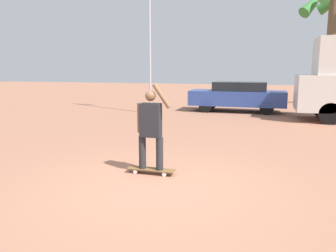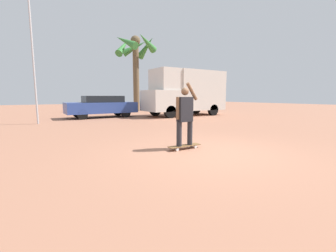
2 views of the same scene
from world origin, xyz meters
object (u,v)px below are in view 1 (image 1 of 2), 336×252
object	(u,v)px
person_skateboarder	(151,126)
flagpole	(151,11)
skateboard	(151,170)
palm_tree_near_van	(335,6)
parked_car_blue	(238,96)

from	to	relation	value
person_skateboarder	flagpole	size ratio (longest dim) A/B	0.21
person_skateboarder	skateboard	bearing A→B (deg)	0.00
palm_tree_near_van	parked_car_blue	bearing A→B (deg)	-134.15
person_skateboarder	palm_tree_near_van	size ratio (longest dim) A/B	0.24
skateboard	flagpole	distance (m)	10.01
person_skateboarder	palm_tree_near_van	xyz separation A→B (m)	(5.46, 15.13, 4.52)
skateboard	palm_tree_near_van	world-z (taller)	palm_tree_near_van
person_skateboarder	parked_car_blue	xyz separation A→B (m)	(0.74, 10.27, -0.20)
person_skateboarder	parked_car_blue	bearing A→B (deg)	85.86
person_skateboarder	parked_car_blue	distance (m)	10.30
skateboard	palm_tree_near_van	xyz separation A→B (m)	(5.46, 15.13, 5.40)
palm_tree_near_van	flagpole	bearing A→B (deg)	-141.59
flagpole	skateboard	bearing A→B (deg)	-70.42
skateboard	flagpole	size ratio (longest dim) A/B	0.12
flagpole	parked_car_blue	bearing A→B (deg)	26.27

